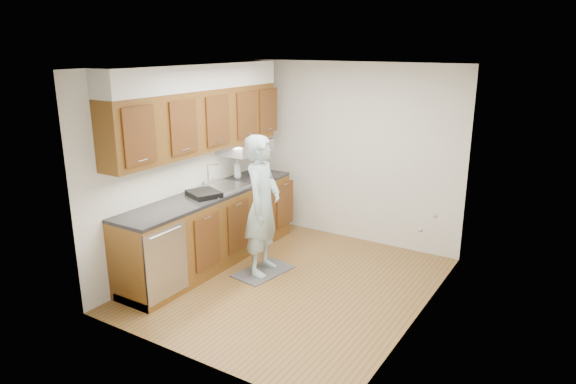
{
  "coord_description": "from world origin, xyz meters",
  "views": [
    {
      "loc": [
        2.87,
        -4.7,
        2.74
      ],
      "look_at": [
        -0.21,
        0.25,
        1.04
      ],
      "focal_mm": 32.0,
      "sensor_mm": 36.0,
      "label": 1
    }
  ],
  "objects_px": {
    "soap_bottle_b": "(255,171)",
    "dish_rack": "(204,194)",
    "person": "(262,196)",
    "soda_can": "(257,177)",
    "steel_can": "(253,179)",
    "soap_bottle_a": "(237,168)"
  },
  "relations": [
    {
      "from": "soap_bottle_a",
      "to": "soap_bottle_b",
      "type": "relative_size",
      "value": 1.3
    },
    {
      "from": "soap_bottle_b",
      "to": "soda_can",
      "type": "xyz_separation_m",
      "value": [
        0.11,
        -0.11,
        -0.04
      ]
    },
    {
      "from": "dish_rack",
      "to": "soap_bottle_b",
      "type": "bearing_deg",
      "value": 110.18
    },
    {
      "from": "person",
      "to": "dish_rack",
      "type": "xyz_separation_m",
      "value": [
        -0.69,
        -0.26,
        -0.01
      ]
    },
    {
      "from": "soap_bottle_b",
      "to": "steel_can",
      "type": "bearing_deg",
      "value": -60.54
    },
    {
      "from": "person",
      "to": "soap_bottle_a",
      "type": "xyz_separation_m",
      "value": [
        -0.88,
        0.67,
        0.09
      ]
    },
    {
      "from": "steel_can",
      "to": "person",
      "type": "bearing_deg",
      "value": -46.04
    },
    {
      "from": "person",
      "to": "soap_bottle_a",
      "type": "height_order",
      "value": "person"
    },
    {
      "from": "person",
      "to": "soda_can",
      "type": "bearing_deg",
      "value": 26.5
    },
    {
      "from": "dish_rack",
      "to": "person",
      "type": "bearing_deg",
      "value": 42.92
    },
    {
      "from": "soda_can",
      "to": "steel_can",
      "type": "bearing_deg",
      "value": -79.01
    },
    {
      "from": "soap_bottle_b",
      "to": "dish_rack",
      "type": "height_order",
      "value": "soap_bottle_b"
    },
    {
      "from": "person",
      "to": "steel_can",
      "type": "bearing_deg",
      "value": 31.15
    },
    {
      "from": "soda_can",
      "to": "steel_can",
      "type": "distance_m",
      "value": 0.13
    },
    {
      "from": "soap_bottle_a",
      "to": "person",
      "type": "bearing_deg",
      "value": -37.35
    },
    {
      "from": "soap_bottle_a",
      "to": "soda_can",
      "type": "bearing_deg",
      "value": -2.26
    },
    {
      "from": "person",
      "to": "soda_can",
      "type": "height_order",
      "value": "person"
    },
    {
      "from": "soda_can",
      "to": "soap_bottle_b",
      "type": "bearing_deg",
      "value": 134.06
    },
    {
      "from": "soap_bottle_b",
      "to": "dish_rack",
      "type": "relative_size",
      "value": 0.53
    },
    {
      "from": "person",
      "to": "soap_bottle_a",
      "type": "bearing_deg",
      "value": 39.84
    },
    {
      "from": "steel_can",
      "to": "dish_rack",
      "type": "xyz_separation_m",
      "value": [
        -0.17,
        -0.79,
        -0.03
      ]
    },
    {
      "from": "person",
      "to": "steel_can",
      "type": "height_order",
      "value": "person"
    }
  ]
}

